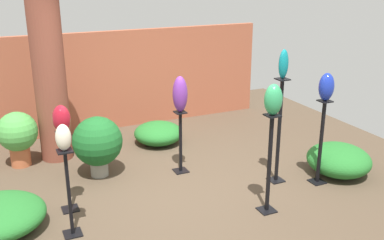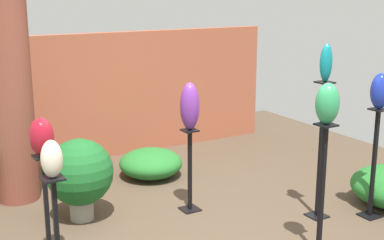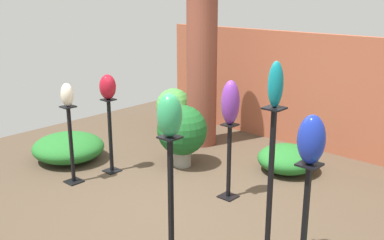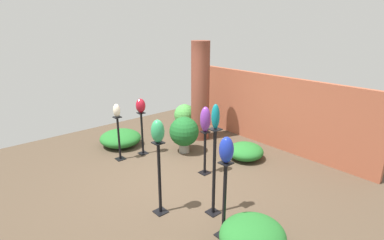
{
  "view_description": "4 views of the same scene",
  "coord_description": "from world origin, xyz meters",
  "px_view_note": "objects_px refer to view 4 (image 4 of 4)",
  "views": [
    {
      "loc": [
        -2.12,
        -5.07,
        2.84
      ],
      "look_at": [
        0.29,
        0.16,
        0.88
      ],
      "focal_mm": 42.0,
      "sensor_mm": 36.0,
      "label": 1
    },
    {
      "loc": [
        -2.5,
        -4.31,
        2.39
      ],
      "look_at": [
        0.02,
        0.04,
        1.14
      ],
      "focal_mm": 50.0,
      "sensor_mm": 36.0,
      "label": 2
    },
    {
      "loc": [
        3.25,
        -3.48,
        2.4
      ],
      "look_at": [
        -0.28,
        0.38,
        0.88
      ],
      "focal_mm": 42.0,
      "sensor_mm": 36.0,
      "label": 3
    },
    {
      "loc": [
        4.3,
        -3.4,
        2.98
      ],
      "look_at": [
        -0.04,
        0.36,
        1.11
      ],
      "focal_mm": 28.0,
      "sensor_mm": 36.0,
      "label": 4
    }
  ],
  "objects_px": {
    "pedestal_teal": "(214,176)",
    "art_vase_ruby": "(141,106)",
    "art_vase_teal": "(216,117)",
    "pedestal_cobalt": "(224,204)",
    "art_vase_cobalt": "(226,150)",
    "pedestal_jade": "(160,181)",
    "art_vase_jade": "(158,131)",
    "art_vase_ivory": "(117,110)",
    "pedestal_violet": "(205,155)",
    "potted_plant_front_right": "(184,132)",
    "potted_plant_walkway_edge": "(185,116)",
    "brick_pillar": "(200,92)",
    "pedestal_ivory": "(119,140)",
    "art_vase_violet": "(205,119)",
    "pedestal_ruby": "(142,135)"
  },
  "relations": [
    {
      "from": "pedestal_teal",
      "to": "art_vase_cobalt",
      "type": "xyz_separation_m",
      "value": [
        0.49,
        -0.28,
        0.69
      ]
    },
    {
      "from": "potted_plant_front_right",
      "to": "art_vase_cobalt",
      "type": "bearing_deg",
      "value": -28.82
    },
    {
      "from": "pedestal_cobalt",
      "to": "art_vase_ruby",
      "type": "bearing_deg",
      "value": 168.29
    },
    {
      "from": "art_vase_teal",
      "to": "art_vase_jade",
      "type": "relative_size",
      "value": 1.06
    },
    {
      "from": "pedestal_cobalt",
      "to": "art_vase_cobalt",
      "type": "xyz_separation_m",
      "value": [
        -0.0,
        0.0,
        0.83
      ]
    },
    {
      "from": "art_vase_teal",
      "to": "potted_plant_walkway_edge",
      "type": "relative_size",
      "value": 0.46
    },
    {
      "from": "pedestal_ruby",
      "to": "art_vase_ruby",
      "type": "bearing_deg",
      "value": 0.0
    },
    {
      "from": "art_vase_teal",
      "to": "art_vase_ruby",
      "type": "height_order",
      "value": "art_vase_teal"
    },
    {
      "from": "art_vase_teal",
      "to": "potted_plant_walkway_edge",
      "type": "xyz_separation_m",
      "value": [
        -3.21,
        2.05,
        -1.16
      ]
    },
    {
      "from": "pedestal_teal",
      "to": "pedestal_jade",
      "type": "xyz_separation_m",
      "value": [
        -0.58,
        -0.64,
        -0.11
      ]
    },
    {
      "from": "brick_pillar",
      "to": "pedestal_ivory",
      "type": "xyz_separation_m",
      "value": [
        -0.19,
        -2.29,
        -0.82
      ]
    },
    {
      "from": "pedestal_jade",
      "to": "art_vase_ivory",
      "type": "height_order",
      "value": "art_vase_ivory"
    },
    {
      "from": "art_vase_violet",
      "to": "pedestal_teal",
      "type": "bearing_deg",
      "value": -37.38
    },
    {
      "from": "pedestal_cobalt",
      "to": "art_vase_ruby",
      "type": "distance_m",
      "value": 3.4
    },
    {
      "from": "art_vase_violet",
      "to": "potted_plant_front_right",
      "type": "xyz_separation_m",
      "value": [
        -1.11,
        0.37,
        -0.67
      ]
    },
    {
      "from": "art_vase_jade",
      "to": "art_vase_ruby",
      "type": "bearing_deg",
      "value": 154.72
    },
    {
      "from": "pedestal_cobalt",
      "to": "pedestal_ruby",
      "type": "distance_m",
      "value": 3.34
    },
    {
      "from": "pedestal_teal",
      "to": "art_vase_ruby",
      "type": "xyz_separation_m",
      "value": [
        -2.78,
        0.39,
        0.51
      ]
    },
    {
      "from": "potted_plant_front_right",
      "to": "potted_plant_walkway_edge",
      "type": "xyz_separation_m",
      "value": [
        -1.0,
        0.84,
        -0.01
      ]
    },
    {
      "from": "pedestal_jade",
      "to": "pedestal_ivory",
      "type": "distance_m",
      "value": 2.32
    },
    {
      "from": "pedestal_ivory",
      "to": "potted_plant_walkway_edge",
      "type": "distance_m",
      "value": 2.24
    },
    {
      "from": "brick_pillar",
      "to": "pedestal_ivory",
      "type": "bearing_deg",
      "value": -94.84
    },
    {
      "from": "pedestal_violet",
      "to": "art_vase_jade",
      "type": "distance_m",
      "value": 1.86
    },
    {
      "from": "brick_pillar",
      "to": "art_vase_cobalt",
      "type": "height_order",
      "value": "brick_pillar"
    },
    {
      "from": "art_vase_teal",
      "to": "art_vase_jade",
      "type": "xyz_separation_m",
      "value": [
        -0.58,
        -0.64,
        -0.24
      ]
    },
    {
      "from": "pedestal_jade",
      "to": "pedestal_teal",
      "type": "bearing_deg",
      "value": 47.86
    },
    {
      "from": "pedestal_cobalt",
      "to": "potted_plant_front_right",
      "type": "distance_m",
      "value": 3.09
    },
    {
      "from": "art_vase_jade",
      "to": "art_vase_ivory",
      "type": "height_order",
      "value": "art_vase_jade"
    },
    {
      "from": "art_vase_ivory",
      "to": "potted_plant_walkway_edge",
      "type": "relative_size",
      "value": 0.35
    },
    {
      "from": "art_vase_jade",
      "to": "potted_plant_walkway_edge",
      "type": "distance_m",
      "value": 3.87
    },
    {
      "from": "pedestal_jade",
      "to": "art_vase_jade",
      "type": "distance_m",
      "value": 0.85
    },
    {
      "from": "pedestal_violet",
      "to": "pedestal_cobalt",
      "type": "bearing_deg",
      "value": -35.17
    },
    {
      "from": "pedestal_violet",
      "to": "art_vase_violet",
      "type": "xyz_separation_m",
      "value": [
        0.0,
        0.0,
        0.76
      ]
    },
    {
      "from": "pedestal_ivory",
      "to": "potted_plant_walkway_edge",
      "type": "relative_size",
      "value": 1.22
    },
    {
      "from": "potted_plant_front_right",
      "to": "brick_pillar",
      "type": "bearing_deg",
      "value": 115.96
    },
    {
      "from": "pedestal_cobalt",
      "to": "art_vase_teal",
      "type": "relative_size",
      "value": 3.09
    },
    {
      "from": "art_vase_jade",
      "to": "art_vase_ivory",
      "type": "bearing_deg",
      "value": 168.19
    },
    {
      "from": "potted_plant_walkway_edge",
      "to": "pedestal_teal",
      "type": "bearing_deg",
      "value": -32.55
    },
    {
      "from": "potted_plant_front_right",
      "to": "pedestal_jade",
      "type": "bearing_deg",
      "value": -48.59
    },
    {
      "from": "art_vase_ruby",
      "to": "pedestal_ruby",
      "type": "bearing_deg",
      "value": 0.0
    },
    {
      "from": "potted_plant_walkway_edge",
      "to": "potted_plant_front_right",
      "type": "bearing_deg",
      "value": -40.19
    },
    {
      "from": "art_vase_teal",
      "to": "art_vase_ruby",
      "type": "distance_m",
      "value": 2.84
    },
    {
      "from": "pedestal_teal",
      "to": "art_vase_teal",
      "type": "relative_size",
      "value": 3.83
    },
    {
      "from": "pedestal_jade",
      "to": "pedestal_ruby",
      "type": "relative_size",
      "value": 1.22
    },
    {
      "from": "pedestal_jade",
      "to": "art_vase_ivory",
      "type": "xyz_separation_m",
      "value": [
        -2.27,
        0.47,
        0.59
      ]
    },
    {
      "from": "art_vase_cobalt",
      "to": "art_vase_ruby",
      "type": "xyz_separation_m",
      "value": [
        -3.27,
        0.68,
        -0.19
      ]
    },
    {
      "from": "pedestal_ruby",
      "to": "pedestal_teal",
      "type": "bearing_deg",
      "value": -8.1
    },
    {
      "from": "brick_pillar",
      "to": "pedestal_teal",
      "type": "relative_size",
      "value": 1.75
    },
    {
      "from": "pedestal_teal",
      "to": "pedestal_ruby",
      "type": "relative_size",
      "value": 1.44
    },
    {
      "from": "pedestal_cobalt",
      "to": "art_vase_violet",
      "type": "relative_size",
      "value": 2.32
    }
  ]
}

